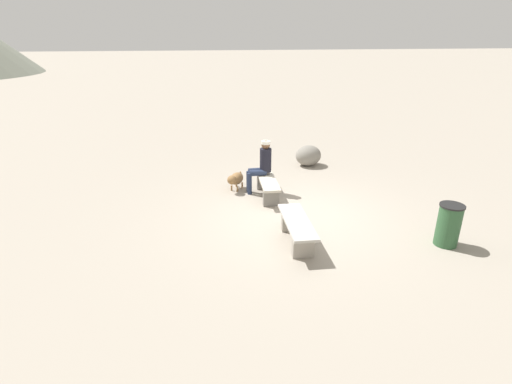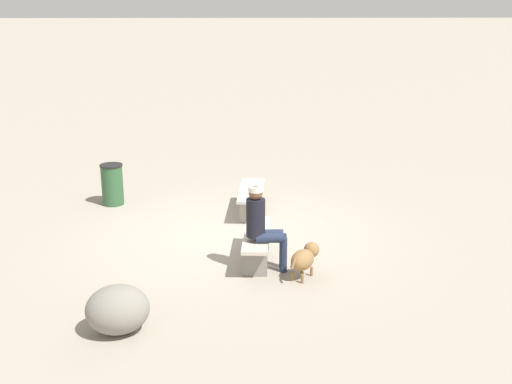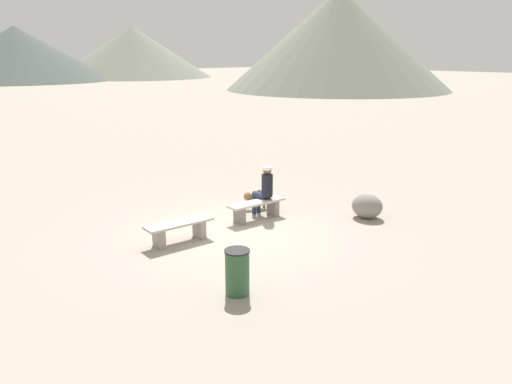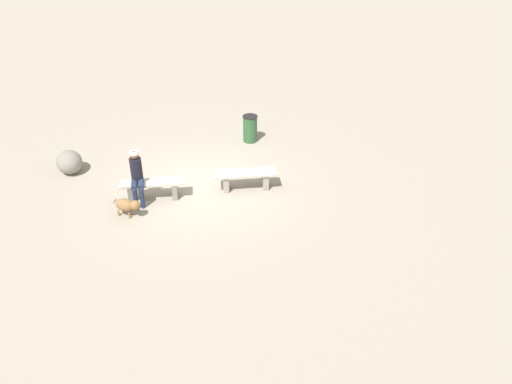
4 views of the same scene
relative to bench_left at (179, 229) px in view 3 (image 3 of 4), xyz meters
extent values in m
cube|color=#9E9384|center=(1.15, -0.34, -0.35)|extent=(210.00, 210.00, 0.06)
cube|color=gray|center=(-0.51, 0.04, -0.11)|extent=(0.17, 0.39, 0.43)
cube|color=gray|center=(0.51, -0.04, -0.11)|extent=(0.17, 0.39, 0.43)
cube|color=#B2ADA3|center=(0.00, 0.00, 0.13)|extent=(1.60, 0.57, 0.05)
cube|color=gray|center=(1.81, 0.08, -0.11)|extent=(0.15, 0.38, 0.42)
cube|color=gray|center=(2.89, 0.00, -0.11)|extent=(0.15, 0.38, 0.42)
cube|color=beige|center=(2.35, 0.04, 0.13)|extent=(1.61, 0.50, 0.06)
cylinder|color=black|center=(2.69, 0.02, 0.53)|extent=(0.29, 0.29, 0.59)
sphere|color=brown|center=(2.69, 0.02, 0.92)|extent=(0.21, 0.21, 0.21)
cylinder|color=silver|center=(2.69, 0.02, 0.97)|extent=(0.22, 0.22, 0.07)
cylinder|color=#232D47|center=(2.77, 0.22, 0.23)|extent=(0.15, 0.42, 0.15)
cylinder|color=#232D47|center=(2.77, 0.44, -0.04)|extent=(0.11, 0.11, 0.55)
cylinder|color=#232D47|center=(2.61, 0.23, 0.23)|extent=(0.15, 0.42, 0.15)
cylinder|color=#232D47|center=(2.61, 0.44, -0.04)|extent=(0.11, 0.11, 0.55)
ellipsoid|color=olive|center=(3.01, 0.70, -0.03)|extent=(0.56, 0.51, 0.30)
sphere|color=olive|center=(2.76, 0.86, 0.03)|extent=(0.24, 0.24, 0.24)
cylinder|color=olive|center=(2.84, 0.71, -0.25)|extent=(0.04, 0.04, 0.14)
cylinder|color=olive|center=(2.93, 0.85, -0.25)|extent=(0.04, 0.04, 0.14)
cylinder|color=olive|center=(3.09, 0.55, -0.25)|extent=(0.04, 0.04, 0.14)
cylinder|color=olive|center=(3.18, 0.69, -0.25)|extent=(0.04, 0.04, 0.14)
cylinder|color=olive|center=(3.24, 0.55, 0.02)|extent=(0.12, 0.09, 0.15)
cylinder|color=#2D5633|center=(-0.62, -2.77, 0.08)|extent=(0.43, 0.43, 0.79)
cylinder|color=black|center=(-0.62, -2.77, 0.49)|extent=(0.45, 0.45, 0.03)
ellipsoid|color=gray|center=(4.56, -1.75, -0.01)|extent=(0.83, 0.92, 0.62)
cone|color=gray|center=(37.36, 70.84, 3.88)|extent=(26.29, 26.29, 8.41)
cone|color=#4C5651|center=(18.91, 72.05, 3.64)|extent=(27.34, 27.34, 7.93)
cone|color=gray|center=(40.17, 28.63, 5.16)|extent=(25.24, 25.24, 10.96)
camera|label=1|loc=(-6.29, 2.05, 3.39)|focal=27.19mm
camera|label=2|loc=(11.84, -0.21, 3.75)|focal=45.43mm
camera|label=3|loc=(-5.72, -8.98, 3.79)|focal=35.08mm
camera|label=4|loc=(1.84, 11.17, 6.46)|focal=35.63mm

